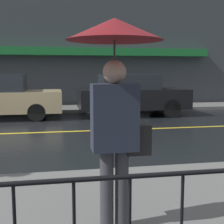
% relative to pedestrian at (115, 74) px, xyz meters
% --- Properties ---
extents(ground_plane, '(80.00, 80.00, 0.00)m').
position_rel_pedestrian_xyz_m(ground_plane, '(-1.62, 5.91, -1.69)').
color(ground_plane, black).
extents(sidewalk_far, '(28.00, 1.99, 0.14)m').
position_rel_pedestrian_xyz_m(sidewalk_far, '(-1.62, 10.86, -1.62)').
color(sidewalk_far, '#60605E').
rests_on(sidewalk_far, ground_plane).
extents(lane_marking, '(25.20, 0.12, 0.01)m').
position_rel_pedestrian_xyz_m(lane_marking, '(-1.62, 5.91, -1.69)').
color(lane_marking, gold).
rests_on(lane_marking, ground_plane).
extents(building_storefront, '(28.00, 0.85, 5.62)m').
position_rel_pedestrian_xyz_m(building_storefront, '(-1.62, 11.98, 1.10)').
color(building_storefront, '#383D42').
rests_on(building_storefront, ground_plane).
extents(pedestrian, '(0.91, 0.91, 2.07)m').
position_rel_pedestrian_xyz_m(pedestrian, '(0.00, 0.00, 0.00)').
color(pedestrian, '#333338').
rests_on(pedestrian, sidewalk_near).
extents(car_black, '(4.15, 1.85, 1.59)m').
position_rel_pedestrian_xyz_m(car_black, '(2.36, 8.78, -0.88)').
color(car_black, black).
rests_on(car_black, ground_plane).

